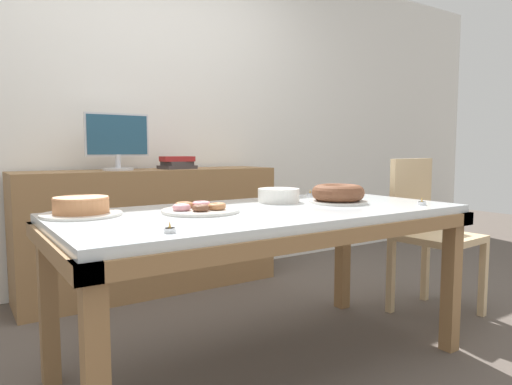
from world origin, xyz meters
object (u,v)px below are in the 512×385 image
Objects in this scene: computer_monitor at (118,142)px; tealight_right_edge at (422,203)px; cake_golden_bundt at (338,194)px; tealight_near_front at (170,230)px; book_stack at (177,163)px; tealight_near_cakes at (310,194)px; pastry_platter at (200,209)px; cake_chocolate_round at (81,208)px; chair at (427,227)px; tealight_centre at (338,195)px; plate_stack at (279,195)px.

computer_monitor is 10.60× the size of tealight_right_edge.
cake_golden_bundt is 1.07m from tealight_near_front.
tealight_right_edge is at bearing -73.14° from book_stack.
cake_golden_bundt reaches higher than tealight_right_edge.
tealight_near_cakes is at bearing -53.30° from computer_monitor.
computer_monitor reaches higher than cake_golden_bundt.
book_stack reaches higher than pastry_platter.
cake_golden_bundt is 0.40m from tealight_right_edge.
book_stack is 0.81× the size of cake_chocolate_round.
tealight_right_edge is at bearing -147.07° from chair.
tealight_near_cakes is at bearing -71.30° from book_stack.
chair reaches higher than tealight_centre.
book_stack is 1.27m from tealight_centre.
cake_chocolate_round is at bearing 158.99° from pastry_platter.
pastry_platter is at bearing 160.11° from tealight_right_edge.
cake_chocolate_round is 0.96× the size of pastry_platter.
plate_stack reaches higher than tealight_near_cakes.
computer_monitor is at bearing 109.87° from plate_stack.
tealight_near_cakes is (-0.16, 0.64, 0.00)m from tealight_right_edge.
plate_stack is 5.25× the size of tealight_right_edge.
tealight_near_cakes is (0.35, 0.16, -0.02)m from plate_stack.
tealight_near_front is (-0.36, -1.70, -0.31)m from computer_monitor.
tealight_near_cakes is at bearing 17.99° from pastry_platter.
pastry_platter is (-0.73, 0.08, -0.03)m from cake_golden_bundt.
tealight_centre is (0.22, 0.23, -0.03)m from cake_golden_bundt.
cake_chocolate_round is at bearing 174.47° from chair.
book_stack is at bearing 127.65° from chair.
chair is 2.22× the size of computer_monitor.
chair is at bearing 32.93° from tealight_right_edge.
pastry_platter is at bearing 174.02° from cake_golden_bundt.
computer_monitor is 2.02× the size of plate_stack.
computer_monitor reaches higher than tealight_centre.
book_stack is 0.89× the size of cake_golden_bundt.
tealight_near_front is (-1.83, -0.36, 0.22)m from chair.
computer_monitor is 1.77m from tealight_near_front.
tealight_near_cakes and tealight_near_front have the same top height.
computer_monitor reaches higher than book_stack.
book_stack is at bearing 90.50° from plate_stack.
plate_stack reaches higher than tealight_near_front.
cake_golden_bundt reaches higher than pastry_platter.
plate_stack reaches higher than pastry_platter.
tealight_right_edge and tealight_near_front have the same top height.
book_stack is at bearing 99.58° from cake_golden_bundt.
computer_monitor reaches higher than tealight_right_edge.
plate_stack is at bearing -70.13° from computer_monitor.
tealight_right_edge is 1.00× the size of tealight_centre.
cake_chocolate_round is at bearing 176.62° from plate_stack.
cake_chocolate_round is at bearing -175.38° from tealight_near_cakes.
cake_golden_bundt is at bearing -40.14° from plate_stack.
pastry_platter is 0.96m from tealight_centre.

